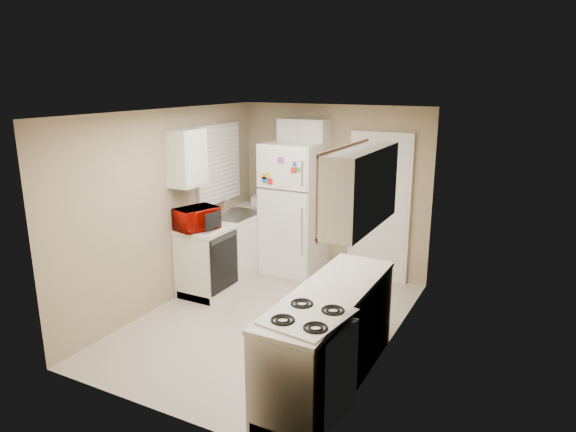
% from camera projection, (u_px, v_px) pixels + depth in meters
% --- Properties ---
extents(floor, '(3.80, 3.80, 0.00)m').
position_uv_depth(floor, '(268.00, 321.00, 6.00)').
color(floor, beige).
rests_on(floor, ground).
extents(ceiling, '(3.80, 3.80, 0.00)m').
position_uv_depth(ceiling, '(266.00, 112.00, 5.38)').
color(ceiling, white).
rests_on(ceiling, floor).
extents(wall_left, '(3.80, 3.80, 0.00)m').
position_uv_depth(wall_left, '(168.00, 208.00, 6.31)').
color(wall_left, tan).
rests_on(wall_left, floor).
extents(wall_right, '(3.80, 3.80, 0.00)m').
position_uv_depth(wall_right, '(390.00, 240.00, 5.06)').
color(wall_right, tan).
rests_on(wall_right, floor).
extents(wall_back, '(2.80, 2.80, 0.00)m').
position_uv_depth(wall_back, '(333.00, 190.00, 7.32)').
color(wall_back, tan).
rests_on(wall_back, floor).
extents(wall_front, '(2.80, 2.80, 0.00)m').
position_uv_depth(wall_front, '(149.00, 280.00, 4.06)').
color(wall_front, tan).
rests_on(wall_front, floor).
extents(left_counter, '(0.60, 1.80, 0.90)m').
position_uv_depth(left_counter, '(231.00, 248.00, 7.14)').
color(left_counter, silver).
rests_on(left_counter, floor).
extents(dishwasher, '(0.03, 0.58, 0.72)m').
position_uv_depth(dishwasher, '(224.00, 262.00, 6.49)').
color(dishwasher, black).
rests_on(dishwasher, floor).
extents(sink, '(0.54, 0.74, 0.16)m').
position_uv_depth(sink, '(236.00, 218.00, 7.16)').
color(sink, gray).
rests_on(sink, left_counter).
extents(microwave, '(0.57, 0.43, 0.34)m').
position_uv_depth(microwave, '(197.00, 218.00, 6.43)').
color(microwave, '#8B0600').
rests_on(microwave, left_counter).
extents(soap_bottle, '(0.12, 0.12, 0.20)m').
position_uv_depth(soap_bottle, '(254.00, 199.00, 7.64)').
color(soap_bottle, beige).
rests_on(soap_bottle, left_counter).
extents(window_blinds, '(0.10, 0.98, 1.08)m').
position_uv_depth(window_blinds, '(219.00, 164.00, 7.09)').
color(window_blinds, silver).
rests_on(window_blinds, wall_left).
extents(upper_cabinet_left, '(0.30, 0.45, 0.70)m').
position_uv_depth(upper_cabinet_left, '(187.00, 158.00, 6.28)').
color(upper_cabinet_left, silver).
rests_on(upper_cabinet_left, wall_left).
extents(refrigerator, '(0.78, 0.76, 1.89)m').
position_uv_depth(refrigerator, '(295.00, 210.00, 7.25)').
color(refrigerator, silver).
rests_on(refrigerator, floor).
extents(cabinet_over_fridge, '(0.70, 0.30, 0.40)m').
position_uv_depth(cabinet_over_fridge, '(304.00, 133.00, 7.16)').
color(cabinet_over_fridge, silver).
rests_on(cabinet_over_fridge, wall_back).
extents(interior_door, '(0.86, 0.06, 2.08)m').
position_uv_depth(interior_door, '(379.00, 208.00, 7.02)').
color(interior_door, silver).
rests_on(interior_door, floor).
extents(right_counter, '(0.60, 2.00, 0.90)m').
position_uv_depth(right_counter, '(329.00, 336.00, 4.71)').
color(right_counter, silver).
rests_on(right_counter, floor).
extents(stove, '(0.64, 0.76, 0.84)m').
position_uv_depth(stove, '(308.00, 371.00, 4.20)').
color(stove, silver).
rests_on(stove, floor).
extents(upper_cabinet_right, '(0.30, 1.20, 0.70)m').
position_uv_depth(upper_cabinet_right, '(361.00, 188.00, 4.55)').
color(upper_cabinet_right, silver).
rests_on(upper_cabinet_right, wall_right).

